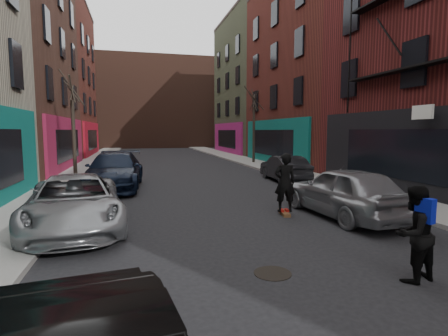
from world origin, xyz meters
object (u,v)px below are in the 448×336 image
parked_left_far (74,203)px  skateboarder (285,182)px  skateboard (284,213)px  parked_right_end (284,168)px  tree_right_far (254,119)px  pedestrian (414,233)px  parked_right_far (344,192)px  tree_left_far (73,117)px  manhole (273,273)px  parked_left_end (115,171)px

parked_left_far → skateboarder: size_ratio=2.80×
parked_left_far → skateboard: bearing=-6.1°
parked_right_end → tree_right_far: bearing=-96.9°
pedestrian → parked_right_end: bearing=-115.8°
parked_right_far → parked_right_end: bearing=-104.1°
tree_right_far → parked_right_end: size_ratio=1.66×
tree_left_far → parked_right_far: bearing=-49.8°
tree_right_far → parked_right_end: tree_right_far is taller
parked_left_far → pedestrian: pedestrian is taller
skateboarder → manhole: skateboarder is taller
skateboarder → skateboard: bearing=-0.0°
tree_right_far → parked_left_end: 14.41m
parked_left_far → parked_left_end: parked_left_end is taller
tree_left_far → parked_right_far: size_ratio=1.40×
skateboarder → pedestrian: (0.17, -5.09, -0.17)m
parked_left_end → parked_right_end: parked_left_end is taller
parked_left_far → skateboard: parked_left_far is taller
skateboard → manhole: 4.69m
parked_right_far → skateboard: bearing=-27.1°
tree_left_far → pedestrian: (7.91, -15.51, -2.52)m
tree_right_far → parked_left_end: size_ratio=1.20×
manhole → tree_left_far: bearing=111.1°
tree_right_far → parked_right_end: 10.10m
parked_right_far → skateboard: size_ratio=5.79×
parked_left_far → skateboard: 6.18m
pedestrian → skateboarder: bearing=-100.3°
parked_right_end → manhole: size_ratio=5.84×
parked_right_end → skateboard: parked_right_end is taller
skateboarder → manhole: bearing=73.4°
parked_right_end → pedestrian: size_ratio=2.40×
parked_right_end → skateboarder: skateboarder is taller
parked_left_far → parked_right_end: parked_left_far is taller
tree_right_far → parked_right_far: (-3.00, -17.14, -2.74)m
manhole → skateboard: bearing=63.4°
parked_left_end → parked_right_end: bearing=6.4°
tree_right_far → pedestrian: size_ratio=3.99×
skateboard → tree_left_far: bearing=136.7°
parked_right_far → skateboarder: bearing=-27.1°
parked_left_end → skateboarder: (5.46, -6.53, 0.20)m
tree_right_far → skateboarder: size_ratio=3.66×
parked_left_end → parked_right_end: 8.53m
parked_left_far → parked_right_end: 11.54m
skateboard → skateboarder: size_ratio=0.43×
parked_right_far → pedestrian: bearing=67.5°
skateboard → skateboarder: 0.98m
tree_left_far → parked_right_far: (9.40, -11.14, -2.59)m
tree_right_far → parked_right_end: bearing=-99.5°
tree_right_far → parked_right_far: bearing=-99.9°
parked_left_end → skateboarder: size_ratio=3.06×
parked_right_far → skateboard: (-1.65, 0.72, -0.74)m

